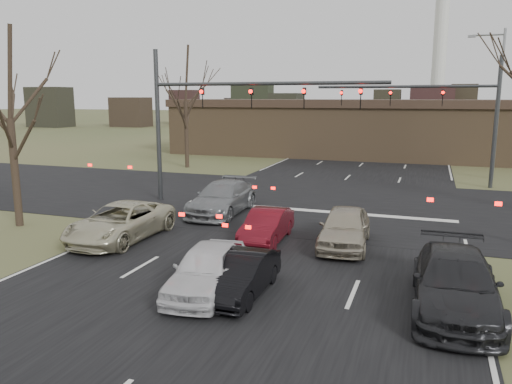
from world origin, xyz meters
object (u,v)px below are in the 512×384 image
streetlight_right_far (496,96)px  car_black_hatch (242,275)px  building (394,128)px  car_white_sedan (207,269)px  mast_arm_near (214,107)px  car_grey_ahead (222,198)px  car_silver_suv (121,222)px  car_silver_ahead (345,227)px  car_red_ahead (267,226)px  mast_arm_far (448,106)px  car_charcoal_sedan (455,283)px

streetlight_right_far → car_black_hatch: size_ratio=2.74×
building → car_white_sedan: bearing=-93.9°
mast_arm_near → car_grey_ahead: size_ratio=2.29×
car_silver_suv → car_silver_ahead: 8.72m
car_black_hatch → car_red_ahead: (-1.00, 5.33, 0.03)m
car_grey_ahead → car_red_ahead: bearing=-48.7°
mast_arm_far → car_charcoal_sedan: bearing=-90.0°
car_white_sedan → car_red_ahead: (0.00, 5.50, -0.08)m
car_silver_ahead → car_charcoal_sedan: bearing=-56.3°
car_black_hatch → car_silver_ahead: size_ratio=0.83×
car_white_sedan → car_grey_ahead: car_grey_ahead is taller
mast_arm_near → car_silver_suv: (-0.77, -7.41, -4.35)m
car_grey_ahead → car_red_ahead: (3.50, -3.81, -0.14)m
mast_arm_far → streetlight_right_far: streetlight_right_far is taller
mast_arm_near → car_silver_suv: bearing=-95.9°
mast_arm_near → car_black_hatch: bearing=-62.6°
building → car_silver_ahead: building is taller
streetlight_right_far → car_silver_ahead: streetlight_right_far is taller
mast_arm_far → car_silver_suv: 21.68m
mast_arm_near → car_silver_suv: 8.63m
car_black_hatch → car_grey_ahead: bearing=116.0°
car_silver_suv → car_grey_ahead: car_grey_ahead is taller
mast_arm_near → car_charcoal_sedan: size_ratio=2.30×
building → car_charcoal_sedan: 35.49m
car_charcoal_sedan → car_grey_ahead: bearing=139.6°
streetlight_right_far → car_grey_ahead: (-13.32, -15.91, -4.82)m
car_silver_suv → car_charcoal_sedan: bearing=-12.2°
streetlight_right_far → car_silver_ahead: (-6.84, -19.40, -4.84)m
mast_arm_near → car_red_ahead: 8.65m
car_silver_suv → car_white_sedan: size_ratio=1.25×
car_silver_suv → car_grey_ahead: bearing=70.8°
car_charcoal_sedan → building: bearing=95.5°
car_white_sedan → car_grey_ahead: 9.95m
building → car_silver_ahead: (0.48, -30.40, -1.92)m
car_red_ahead → car_grey_ahead: bearing=130.6°
car_grey_ahead → car_red_ahead: size_ratio=1.39×
building → car_silver_ahead: size_ratio=9.69×
car_white_sedan → mast_arm_near: bearing=106.2°
streetlight_right_far → car_grey_ahead: size_ratio=1.89×
car_red_ahead → car_silver_suv: bearing=-164.9°
car_charcoal_sedan → car_black_hatch: bearing=-172.7°
car_black_hatch → car_silver_ahead: (1.98, 5.65, 0.14)m
mast_arm_near → car_red_ahead: bearing=-50.4°
building → mast_arm_far: mast_arm_far is taller
building → car_white_sedan: 36.36m
mast_arm_far → car_silver_ahead: mast_arm_far is taller
car_white_sedan → car_grey_ahead: bearing=104.0°
car_white_sedan → car_charcoal_sedan: bearing=2.1°
mast_arm_far → car_charcoal_sedan: size_ratio=2.11×
car_silver_ahead → mast_arm_far: bearing=72.6°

